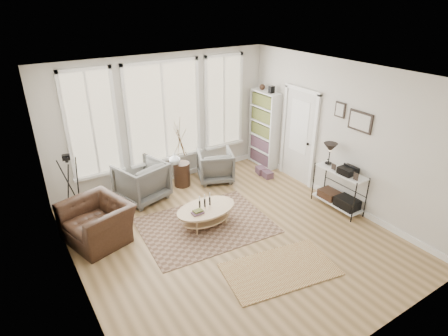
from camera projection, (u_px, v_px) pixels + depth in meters
room at (234, 165)px, 6.22m from camera, size 5.50×5.54×2.90m
bay_window at (164, 114)px, 8.18m from camera, size 4.14×0.12×2.24m
door at (299, 134)px, 8.45m from camera, size 0.09×1.06×2.22m
bookcase at (264, 129)px, 9.27m from camera, size 0.31×0.85×2.06m
low_shelf at (339, 185)px, 7.52m from camera, size 0.38×1.08×1.30m
wall_art at (355, 118)px, 7.05m from camera, size 0.04×0.88×0.44m
rug_main at (206, 225)px, 7.13m from camera, size 2.51×1.96×0.01m
rug_runner at (280, 269)px, 5.99m from camera, size 1.93×1.29×0.01m
coffee_table at (206, 212)px, 7.03m from camera, size 1.22×0.81×0.54m
armchair_left at (142, 181)px, 7.88m from camera, size 1.12×1.14×0.84m
armchair_right at (215, 166)px, 8.72m from camera, size 1.02×1.03×0.73m
side_table at (181, 155)px, 8.31m from camera, size 0.37×0.37×1.55m
vase at (175, 159)px, 8.28m from camera, size 0.27×0.27×0.27m
accent_chair at (97, 222)px, 6.59m from camera, size 1.34×1.25×0.72m
tripod_camera at (73, 191)px, 7.04m from camera, size 0.49×0.49×1.38m
book_stack_near at (261, 170)px, 9.13m from camera, size 0.26×0.31×0.17m
book_stack_far at (268, 174)px, 8.94m from camera, size 0.21×0.26×0.16m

